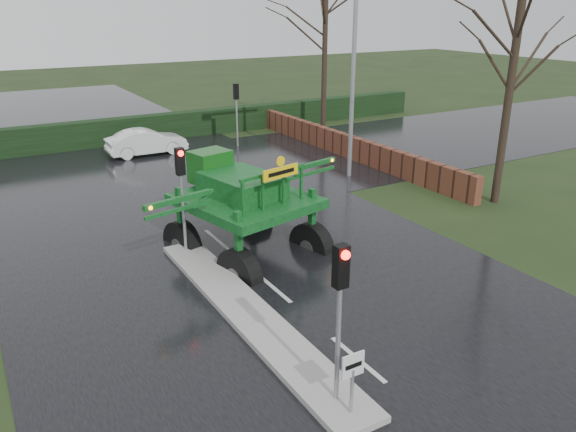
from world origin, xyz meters
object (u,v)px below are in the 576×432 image
keep_left_sign (353,374)px  traffic_signal_far (236,101)px  traffic_signal_near (340,291)px  traffic_signal_mid (181,178)px  street_light_right (349,44)px  crop_sprayer (233,210)px  white_sedan (148,155)px

keep_left_sign → traffic_signal_far: size_ratio=0.38×
traffic_signal_near → traffic_signal_mid: same height
traffic_signal_near → street_light_right: street_light_right is taller
traffic_signal_far → traffic_signal_mid: bearing=58.1°
street_light_right → traffic_signal_near: bearing=-126.1°
traffic_signal_near → traffic_signal_mid: 8.50m
traffic_signal_mid → crop_sprayer: crop_sprayer is taller
traffic_signal_far → crop_sprayer: crop_sprayer is taller
traffic_signal_far → traffic_signal_near: bearing=69.6°
crop_sprayer → street_light_right: bearing=24.2°
keep_left_sign → traffic_signal_far: traffic_signal_far is taller
traffic_signal_far → street_light_right: bearing=101.9°
street_light_right → crop_sprayer: 11.63m
white_sedan → keep_left_sign: bearing=172.6°
traffic_signal_mid → street_light_right: bearing=25.4°
keep_left_sign → traffic_signal_mid: 9.12m
traffic_signal_near → traffic_signal_far: 22.42m
keep_left_sign → white_sedan: keep_left_sign is taller
keep_left_sign → traffic_signal_near: (0.00, 0.49, 1.53)m
keep_left_sign → white_sedan: (2.78, 22.23, -1.06)m
traffic_signal_mid → traffic_signal_far: bearing=58.1°
traffic_signal_far → street_light_right: (1.69, -8.01, 3.40)m
traffic_signal_near → street_light_right: (9.49, 13.01, 3.40)m
crop_sprayer → keep_left_sign: bearing=-109.3°
crop_sprayer → traffic_signal_near: bearing=-109.8°
traffic_signal_mid → traffic_signal_far: size_ratio=1.00×
traffic_signal_near → crop_sprayer: 6.49m
traffic_signal_mid → white_sedan: 13.77m
traffic_signal_far → white_sedan: traffic_signal_far is taller
traffic_signal_near → white_sedan: 22.06m
keep_left_sign → traffic_signal_mid: bearing=90.0°
keep_left_sign → traffic_signal_near: traffic_signal_near is taller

